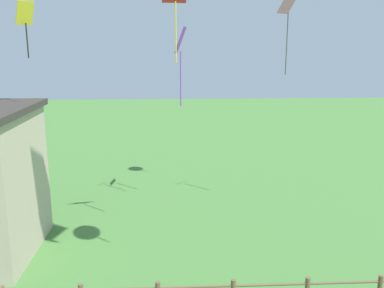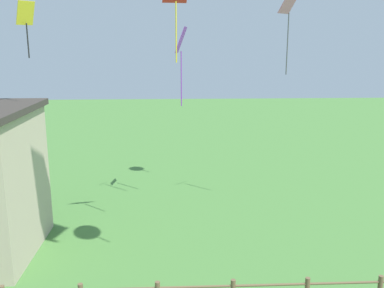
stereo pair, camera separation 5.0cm
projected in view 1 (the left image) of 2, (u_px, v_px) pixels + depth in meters
kite_yellow_diamond at (25, 19)px, 15.38m from camera, size 0.68×0.68×2.00m
kite_pink_diamond at (288, 13)px, 18.82m from camera, size 1.06×1.04×3.65m
kite_purple_streamer at (180, 49)px, 19.96m from camera, size 0.62×0.98×3.68m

